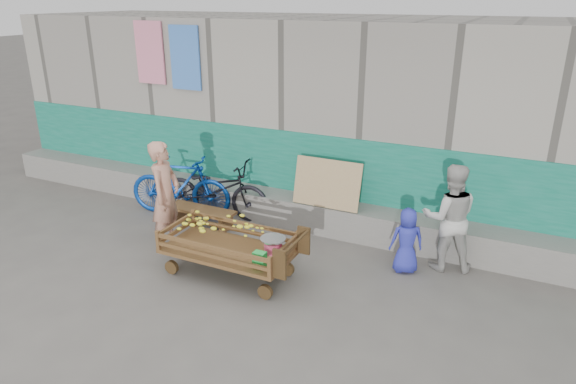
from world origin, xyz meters
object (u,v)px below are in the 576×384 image
at_px(banana_cart, 226,238).
at_px(vendor_man, 166,196).
at_px(bicycle_blue, 180,185).
at_px(child, 407,241).
at_px(bicycle_dark, 215,189).
at_px(woman, 449,217).
at_px(bench, 201,213).

xyz_separation_m(banana_cart, vendor_man, (-1.15, 0.31, 0.26)).
bearing_deg(bicycle_blue, vendor_man, -165.09).
distance_m(child, bicycle_blue, 3.70).
bearing_deg(bicycle_blue, bicycle_dark, -86.89).
height_order(bicycle_dark, bicycle_blue, bicycle_blue).
relative_size(woman, bicycle_blue, 0.85).
xyz_separation_m(child, bicycle_blue, (-3.69, 0.25, 0.07)).
bearing_deg(vendor_man, child, -89.02).
bearing_deg(child, bicycle_dark, -32.97).
relative_size(woman, child, 1.64).
distance_m(banana_cart, vendor_man, 1.21).
distance_m(banana_cart, woman, 2.83).
height_order(bench, bicycle_dark, bicycle_dark).
bearing_deg(bicycle_blue, bench, -124.64).
bearing_deg(child, banana_cart, 2.23).
relative_size(banana_cart, woman, 1.25).
distance_m(vendor_man, bicycle_dark, 1.20).
bearing_deg(banana_cart, child, 27.80).
xyz_separation_m(bench, woman, (3.60, 0.28, 0.50)).
height_order(banana_cart, child, child).
xyz_separation_m(bench, bicycle_blue, (-0.53, 0.21, 0.30)).
relative_size(child, bicycle_blue, 0.52).
xyz_separation_m(bench, child, (3.16, -0.04, 0.23)).
bearing_deg(woman, bicycle_blue, -16.97).
height_order(bench, child, child).
relative_size(banana_cart, bench, 1.61).
height_order(child, bicycle_blue, bicycle_blue).
height_order(banana_cart, bicycle_blue, bicycle_blue).
relative_size(bicycle_dark, bicycle_blue, 1.08).
height_order(banana_cart, vendor_man, vendor_man).
relative_size(bench, bicycle_dark, 0.61).
relative_size(bench, woman, 0.78).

